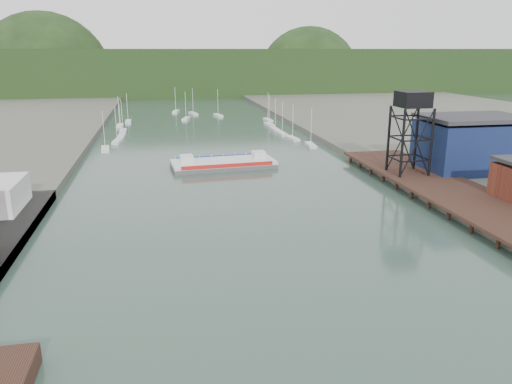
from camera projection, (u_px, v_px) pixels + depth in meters
name	position (u px, v px, depth m)	size (l,w,h in m)	color
east_pier	(452.00, 191.00, 87.70)	(14.00, 70.00, 2.45)	black
lift_tower	(413.00, 105.00, 95.81)	(6.50, 6.50, 16.00)	black
blue_shed	(471.00, 144.00, 102.79)	(20.50, 14.50, 11.30)	#0E133E
marina_sailboats	(199.00, 127.00, 169.62)	(57.71, 92.65, 0.90)	silver
distant_hills	(172.00, 74.00, 319.84)	(500.00, 120.00, 80.00)	black
chain_ferry	(223.00, 163.00, 112.99)	(23.82, 11.17, 3.33)	#4E4F51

